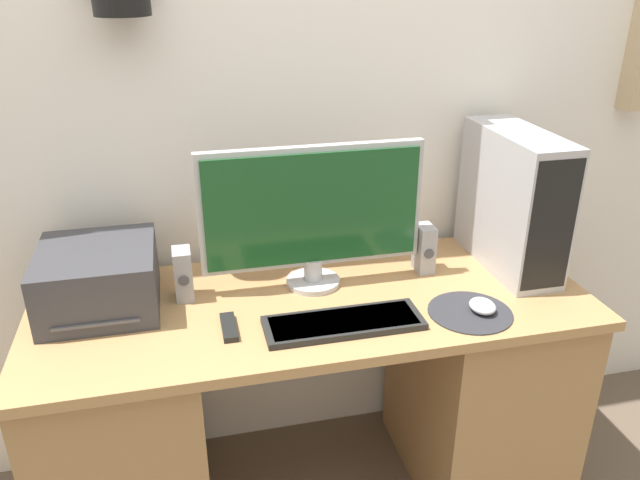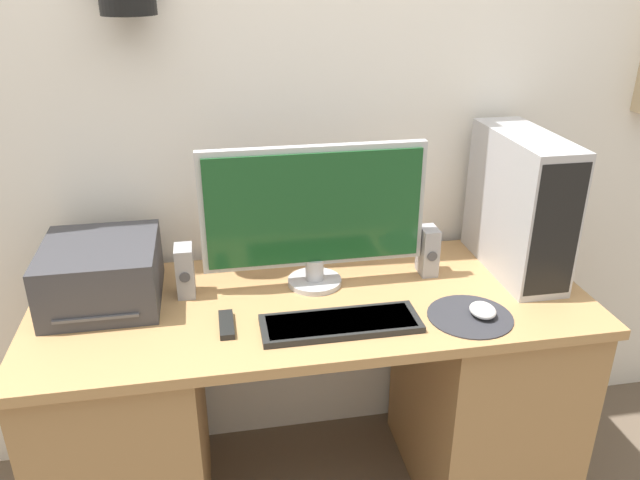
% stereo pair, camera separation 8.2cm
% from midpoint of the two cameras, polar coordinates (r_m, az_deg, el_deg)
% --- Properties ---
extents(wall_back, '(6.40, 0.20, 2.70)m').
position_cam_midpoint_polar(wall_back, '(1.95, -1.41, 15.87)').
color(wall_back, white).
rests_on(wall_back, ground_plane).
extents(desk, '(1.59, 0.63, 0.75)m').
position_cam_midpoint_polar(desk, '(2.01, 0.63, -14.44)').
color(desk, tan).
rests_on(desk, ground_plane).
extents(monitor, '(0.65, 0.16, 0.43)m').
position_cam_midpoint_polar(monitor, '(1.79, 0.78, 2.59)').
color(monitor, '#B7B7BC').
rests_on(monitor, desk).
extents(keyboard, '(0.43, 0.14, 0.02)m').
position_cam_midpoint_polar(keyboard, '(1.67, 3.31, -7.63)').
color(keyboard, black).
rests_on(keyboard, desk).
extents(mousepad, '(0.23, 0.23, 0.00)m').
position_cam_midpoint_polar(mousepad, '(1.77, 14.85, -6.78)').
color(mousepad, '#2D2D33').
rests_on(mousepad, desk).
extents(mouse, '(0.07, 0.09, 0.03)m').
position_cam_midpoint_polar(mouse, '(1.77, 15.95, -6.21)').
color(mouse, silver).
rests_on(mouse, mousepad).
extents(computer_tower, '(0.16, 0.44, 0.43)m').
position_cam_midpoint_polar(computer_tower, '(2.00, 18.92, 3.10)').
color(computer_tower, '#B2B2B7').
rests_on(computer_tower, desk).
extents(printer, '(0.31, 0.34, 0.17)m').
position_cam_midpoint_polar(printer, '(1.85, -18.12, -2.95)').
color(printer, '#38383D').
rests_on(printer, desk).
extents(speaker_left, '(0.05, 0.08, 0.15)m').
position_cam_midpoint_polar(speaker_left, '(1.83, -10.99, -2.81)').
color(speaker_left, '#99999E').
rests_on(speaker_left, desk).
extents(speaker_right, '(0.05, 0.08, 0.15)m').
position_cam_midpoint_polar(speaker_right, '(1.95, 11.03, -0.99)').
color(speaker_right, '#99999E').
rests_on(speaker_right, desk).
extents(remote_control, '(0.04, 0.13, 0.02)m').
position_cam_midpoint_polar(remote_control, '(1.68, -7.16, -7.70)').
color(remote_control, black).
rests_on(remote_control, desk).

